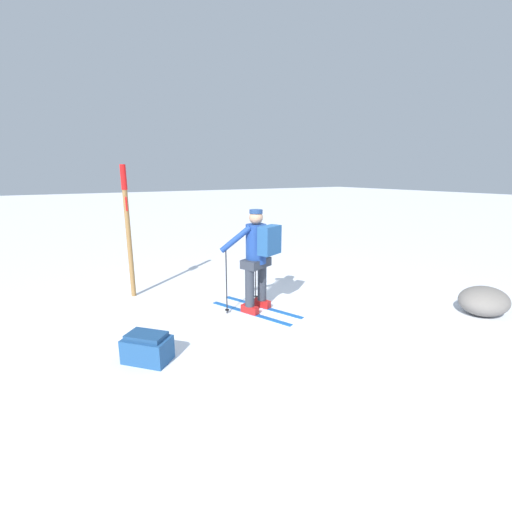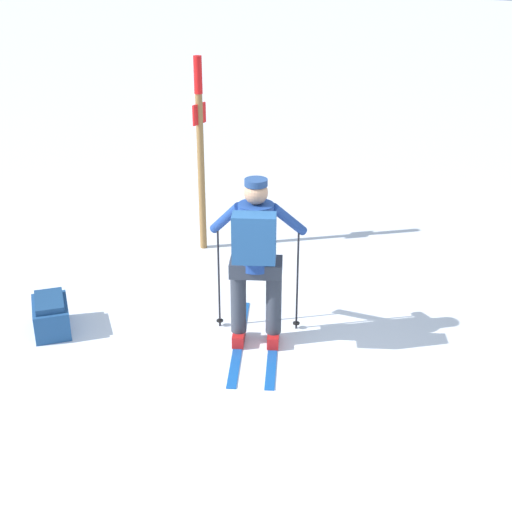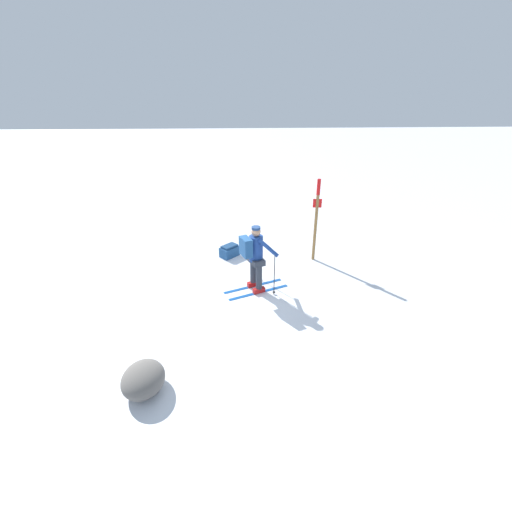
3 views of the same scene
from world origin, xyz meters
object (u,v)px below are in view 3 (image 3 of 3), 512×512
(trail_marker, at_px, (316,214))
(rock_boulder, at_px, (143,379))
(dropped_backpack, at_px, (230,251))
(skier, at_px, (255,255))

(trail_marker, distance_m, rock_boulder, 6.14)
(dropped_backpack, relative_size, trail_marker, 0.27)
(trail_marker, bearing_deg, dropped_backpack, 81.90)
(skier, relative_size, rock_boulder, 2.03)
(skier, distance_m, rock_boulder, 3.73)
(rock_boulder, bearing_deg, skier, -33.30)
(dropped_backpack, xyz_separation_m, rock_boulder, (-5.02, 1.36, 0.06))
(dropped_backpack, xyz_separation_m, trail_marker, (-0.35, -2.46, 1.23))
(skier, height_order, rock_boulder, skier)
(skier, relative_size, dropped_backpack, 2.66)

